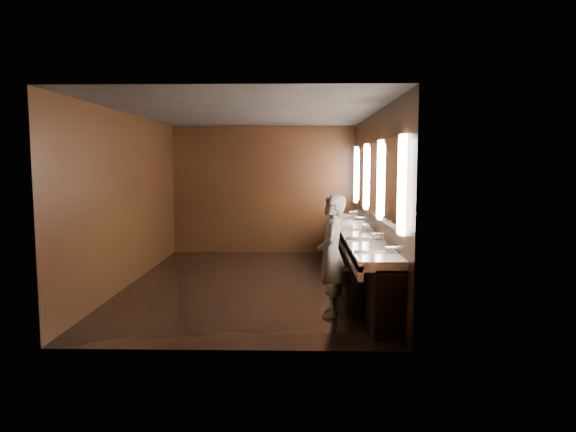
# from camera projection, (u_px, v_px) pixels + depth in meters

# --- Properties ---
(floor) EXTENTS (6.00, 6.00, 0.00)m
(floor) POSITION_uv_depth(u_px,v_px,m) (251.00, 284.00, 8.48)
(floor) COLOR black
(floor) RESTS_ON ground
(ceiling) EXTENTS (4.00, 6.00, 0.02)m
(ceiling) POSITION_uv_depth(u_px,v_px,m) (250.00, 112.00, 8.19)
(ceiling) COLOR #2D2D2B
(ceiling) RESTS_ON wall_back
(wall_back) EXTENTS (4.00, 0.02, 2.80)m
(wall_back) POSITION_uv_depth(u_px,v_px,m) (264.00, 190.00, 11.32)
(wall_back) COLOR black
(wall_back) RESTS_ON floor
(wall_front) EXTENTS (4.00, 0.02, 2.80)m
(wall_front) POSITION_uv_depth(u_px,v_px,m) (223.00, 221.00, 5.35)
(wall_front) COLOR black
(wall_front) RESTS_ON floor
(wall_left) EXTENTS (0.02, 6.00, 2.80)m
(wall_left) POSITION_uv_depth(u_px,v_px,m) (129.00, 200.00, 8.38)
(wall_left) COLOR black
(wall_left) RESTS_ON floor
(wall_right) EXTENTS (0.02, 6.00, 2.80)m
(wall_right) POSITION_uv_depth(u_px,v_px,m) (374.00, 200.00, 8.29)
(wall_right) COLOR black
(wall_right) RESTS_ON floor
(sink_counter) EXTENTS (0.55, 5.40, 1.01)m
(sink_counter) POSITION_uv_depth(u_px,v_px,m) (360.00, 255.00, 8.39)
(sink_counter) COLOR black
(sink_counter) RESTS_ON floor
(mirror_band) EXTENTS (0.06, 5.03, 1.15)m
(mirror_band) POSITION_uv_depth(u_px,v_px,m) (373.00, 178.00, 8.26)
(mirror_band) COLOR #FFE1D0
(mirror_band) RESTS_ON wall_right
(person) EXTENTS (0.43, 0.61, 1.59)m
(person) POSITION_uv_depth(u_px,v_px,m) (332.00, 255.00, 6.71)
(person) COLOR #8ABFCE
(person) RESTS_ON floor
(trash_bin) EXTENTS (0.47, 0.47, 0.60)m
(trash_bin) POSITION_uv_depth(u_px,v_px,m) (358.00, 292.00, 6.77)
(trash_bin) COLOR black
(trash_bin) RESTS_ON floor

